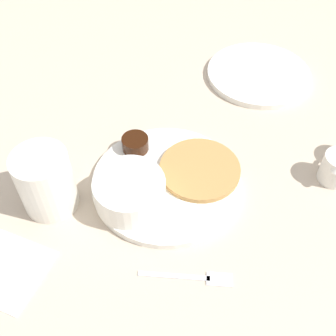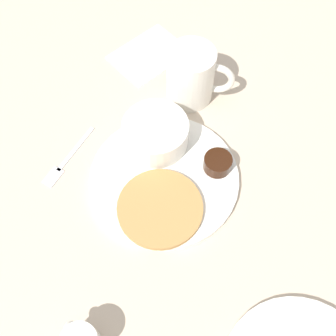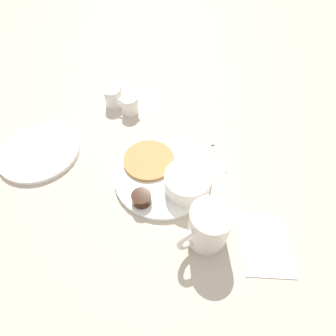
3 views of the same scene
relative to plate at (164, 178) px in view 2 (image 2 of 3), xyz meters
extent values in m
plane|color=#C6B299|center=(0.00, 0.00, -0.01)|extent=(4.00, 4.00, 0.00)
cylinder|color=white|center=(0.00, 0.00, 0.00)|extent=(0.24, 0.24, 0.01)
cylinder|color=#B78447|center=(-0.03, -0.05, 0.01)|extent=(0.13, 0.13, 0.01)
cylinder|color=white|center=(0.02, 0.07, 0.03)|extent=(0.11, 0.11, 0.05)
cylinder|color=white|center=(0.02, 0.07, 0.05)|extent=(0.09, 0.09, 0.01)
cylinder|color=black|center=(0.08, -0.02, 0.02)|extent=(0.05, 0.05, 0.02)
cylinder|color=white|center=(0.03, 0.08, 0.02)|extent=(0.04, 0.04, 0.02)
sphere|color=white|center=(0.03, 0.08, 0.03)|extent=(0.02, 0.02, 0.02)
cylinder|color=silver|center=(0.12, 0.14, 0.05)|extent=(0.08, 0.08, 0.10)
torus|color=silver|center=(0.15, 0.11, 0.05)|extent=(0.06, 0.05, 0.07)
cone|color=white|center=(-0.21, -0.16, 0.04)|extent=(0.02, 0.02, 0.01)
cube|color=silver|center=(-0.11, 0.12, 0.00)|extent=(0.09, 0.06, 0.00)
cube|color=silver|center=(-0.16, 0.08, 0.00)|extent=(0.04, 0.04, 0.00)
cube|color=white|center=(0.09, 0.26, 0.00)|extent=(0.16, 0.14, 0.00)
camera|label=1|loc=(-0.27, 0.33, 0.53)|focal=45.00mm
camera|label=2|loc=(-0.13, -0.29, 0.60)|focal=45.00mm
camera|label=3|loc=(0.36, 0.14, 0.53)|focal=28.00mm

